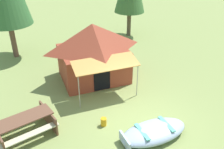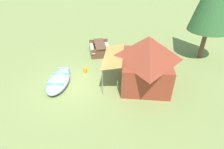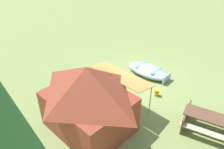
% 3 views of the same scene
% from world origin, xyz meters
% --- Properties ---
extents(ground_plane, '(80.00, 80.00, 0.00)m').
position_xyz_m(ground_plane, '(0.00, 0.00, 0.00)').
color(ground_plane, '#81904F').
extents(beached_rowboat, '(2.48, 1.22, 0.46)m').
position_xyz_m(beached_rowboat, '(0.01, -0.84, 0.24)').
color(beached_rowboat, '#9CADC6').
rests_on(beached_rowboat, ground_plane).
extents(canvas_cabin_tent, '(3.48, 3.81, 2.77)m').
position_xyz_m(canvas_cabin_tent, '(-0.29, 3.94, 1.44)').
color(canvas_cabin_tent, '#943B27').
rests_on(canvas_cabin_tent, ground_plane).
extents(picnic_table, '(2.19, 1.77, 0.76)m').
position_xyz_m(picnic_table, '(-3.98, 1.19, 0.48)').
color(picnic_table, brown).
rests_on(picnic_table, ground_plane).
extents(cooler_box, '(0.59, 0.57, 0.31)m').
position_xyz_m(cooler_box, '(-0.84, 3.06, 0.15)').
color(cooler_box, silver).
rests_on(cooler_box, ground_plane).
extents(fuel_can, '(0.30, 0.30, 0.32)m').
position_xyz_m(fuel_can, '(-1.31, 0.48, 0.16)').
color(fuel_can, orange).
rests_on(fuel_can, ground_plane).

